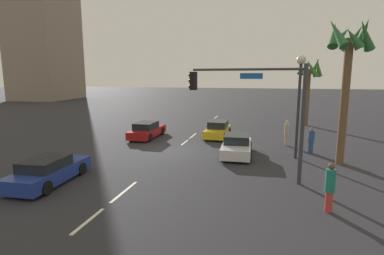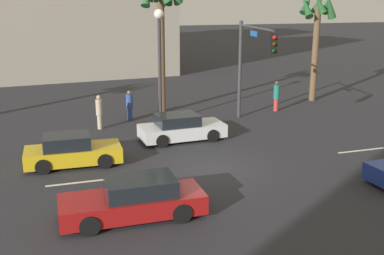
{
  "view_description": "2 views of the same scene",
  "coord_description": "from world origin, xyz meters",
  "views": [
    {
      "loc": [
        19.39,
        6.06,
        5.17
      ],
      "look_at": [
        -0.68,
        1.11,
        1.6
      ],
      "focal_mm": 28.08,
      "sensor_mm": 36.0,
      "label": 1
    },
    {
      "loc": [
        -6.44,
        -17.44,
        6.87
      ],
      "look_at": [
        -0.54,
        0.84,
        1.6
      ],
      "focal_mm": 43.52,
      "sensor_mm": 36.0,
      "label": 2
    }
  ],
  "objects": [
    {
      "name": "pedestrian_1",
      "position": [
        -3.68,
        7.67,
        1.0
      ],
      "size": [
        0.5,
        0.5,
        1.89
      ],
      "color": "#B2A58C",
      "rests_on": "ground_plane"
    },
    {
      "name": "pedestrian_0",
      "position": [
        7.59,
        8.56,
        1.02
      ],
      "size": [
        0.4,
        0.4,
        1.93
      ],
      "color": "#BF3833",
      "rests_on": "ground_plane"
    },
    {
      "name": "pedestrian_2",
      "position": [
        -1.74,
        9.14,
        0.92
      ],
      "size": [
        0.53,
        0.53,
        1.76
      ],
      "color": "#2D478C",
      "rests_on": "ground_plane"
    },
    {
      "name": "lane_stripe_3",
      "position": [
        -2.84,
        0.0,
        0.01
      ],
      "size": [
        2.0,
        0.14,
        0.01
      ],
      "primitive_type": "cube",
      "color": "silver",
      "rests_on": "ground_plane"
    },
    {
      "name": "lane_stripe_2",
      "position": [
        -5.53,
        0.0,
        0.01
      ],
      "size": [
        2.37,
        0.14,
        0.01
      ],
      "primitive_type": "cube",
      "color": "silver",
      "rests_on": "ground_plane"
    },
    {
      "name": "lane_stripe_4",
      "position": [
        7.62,
        0.0,
        0.01
      ],
      "size": [
        2.55,
        0.14,
        0.01
      ],
      "primitive_type": "cube",
      "color": "silver",
      "rests_on": "ground_plane"
    },
    {
      "name": "streetlamp",
      "position": [
        -0.13,
        8.03,
        4.46
      ],
      "size": [
        0.56,
        0.56,
        6.41
      ],
      "color": "#2D2D33",
      "rests_on": "ground_plane"
    },
    {
      "name": "palm_tree_0",
      "position": [
        11.54,
        10.71,
        5.62
      ],
      "size": [
        2.3,
        2.64,
        7.52
      ],
      "color": "brown",
      "rests_on": "ground_plane"
    },
    {
      "name": "car_1",
      "position": [
        -3.95,
        -3.62,
        0.62
      ],
      "size": [
        4.68,
        1.88,
        1.34
      ],
      "color": "maroon",
      "rests_on": "ground_plane"
    },
    {
      "name": "car_3",
      "position": [
        -0.02,
        4.31,
        0.62
      ],
      "size": [
        4.33,
        2.09,
        1.34
      ],
      "color": "silver",
      "rests_on": "ground_plane"
    },
    {
      "name": "palm_tree_2",
      "position": [
        0.58,
        10.42,
        6.27
      ],
      "size": [
        2.62,
        2.77,
        8.39
      ],
      "color": "brown",
      "rests_on": "ground_plane"
    },
    {
      "name": "ground_plane",
      "position": [
        0.0,
        0.0,
        0.0
      ],
      "size": [
        220.0,
        220.0,
        0.0
      ],
      "primitive_type": "plane",
      "color": "#28282D"
    },
    {
      "name": "traffic_signal",
      "position": [
        4.38,
        5.71,
        3.96
      ],
      "size": [
        1.04,
        5.83,
        5.73
      ],
      "color": "#38383D",
      "rests_on": "ground_plane"
    },
    {
      "name": "car_2",
      "position": [
        -5.54,
        2.16,
        0.62
      ],
      "size": [
        4.08,
        1.92,
        1.36
      ],
      "color": "gold",
      "rests_on": "ground_plane"
    }
  ]
}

